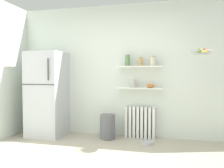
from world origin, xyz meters
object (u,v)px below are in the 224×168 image
(refrigerator, at_px, (47,94))
(trash_bin, at_px, (108,127))
(storage_jar_0, at_px, (128,60))
(pet_food_bowl, at_px, (147,143))
(storage_jar_1, at_px, (140,62))
(hanging_fruit_basket, at_px, (202,51))
(shelf_bowl, at_px, (150,86))
(storage_jar_2, at_px, (153,61))
(vase, at_px, (133,83))
(radiator, at_px, (140,122))

(refrigerator, bearing_deg, trash_bin, 1.63)
(storage_jar_0, bearing_deg, pet_food_bowl, -39.59)
(trash_bin, bearing_deg, storage_jar_0, 28.03)
(refrigerator, height_order, storage_jar_0, refrigerator)
(storage_jar_1, height_order, hanging_fruit_basket, hanging_fruit_basket)
(trash_bin, xyz_separation_m, pet_food_bowl, (0.77, -0.16, -0.21))
(refrigerator, distance_m, shelf_bowl, 2.04)
(refrigerator, relative_size, shelf_bowl, 10.69)
(trash_bin, height_order, hanging_fruit_basket, hanging_fruit_basket)
(storage_jar_2, height_order, vase, storage_jar_2)
(storage_jar_0, height_order, hanging_fruit_basket, hanging_fruit_basket)
(radiator, relative_size, trash_bin, 1.31)
(trash_bin, distance_m, pet_food_bowl, 0.81)
(storage_jar_1, bearing_deg, pet_food_bowl, -62.99)
(storage_jar_0, distance_m, shelf_bowl, 0.65)
(refrigerator, height_order, shelf_bowl, refrigerator)
(shelf_bowl, relative_size, trash_bin, 0.34)
(storage_jar_1, distance_m, trash_bin, 1.38)
(vase, xyz_separation_m, pet_food_bowl, (0.31, -0.35, -1.03))
(vase, distance_m, trash_bin, 0.97)
(pet_food_bowl, bearing_deg, radiator, 115.12)
(hanging_fruit_basket, bearing_deg, vase, 164.33)
(radiator, distance_m, shelf_bowl, 0.73)
(radiator, distance_m, storage_jar_0, 1.22)
(storage_jar_1, distance_m, pet_food_bowl, 1.49)
(storage_jar_2, height_order, hanging_fruit_basket, hanging_fruit_basket)
(storage_jar_1, xyz_separation_m, trash_bin, (-0.59, -0.19, -1.24))
(trash_bin, bearing_deg, shelf_bowl, 13.35)
(radiator, xyz_separation_m, shelf_bowl, (0.19, -0.03, 0.71))
(vase, bearing_deg, storage_jar_2, -0.00)
(refrigerator, distance_m, hanging_fruit_basket, 2.99)
(refrigerator, xyz_separation_m, pet_food_bowl, (2.00, -0.12, -0.81))
(storage_jar_0, relative_size, storage_jar_2, 1.22)
(storage_jar_1, distance_m, vase, 0.43)
(storage_jar_0, relative_size, pet_food_bowl, 1.04)
(refrigerator, bearing_deg, radiator, 7.82)
(storage_jar_0, xyz_separation_m, pet_food_bowl, (0.42, -0.35, -1.47))
(radiator, height_order, hanging_fruit_basket, hanging_fruit_basket)
(radiator, distance_m, hanging_fruit_basket, 1.71)
(radiator, relative_size, storage_jar_1, 3.58)
(pet_food_bowl, bearing_deg, vase, 131.49)
(storage_jar_2, bearing_deg, vase, 180.00)
(trash_bin, relative_size, pet_food_bowl, 2.15)
(radiator, relative_size, vase, 3.63)
(trash_bin, relative_size, hanging_fruit_basket, 1.36)
(vase, height_order, trash_bin, vase)
(storage_jar_2, xyz_separation_m, vase, (-0.37, 0.00, -0.42))
(vase, distance_m, shelf_bowl, 0.32)
(storage_jar_2, xyz_separation_m, pet_food_bowl, (-0.07, -0.35, -1.45))
(radiator, height_order, trash_bin, radiator)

